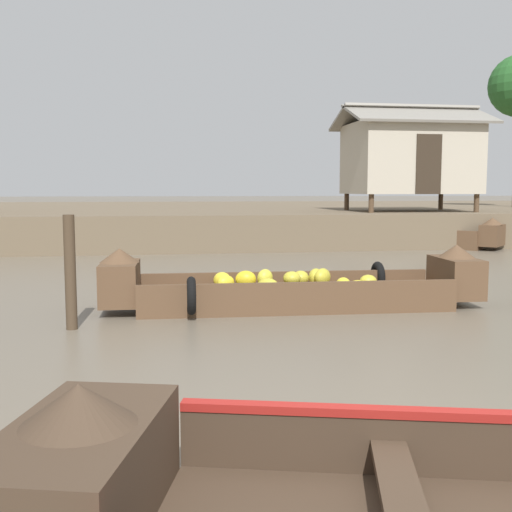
# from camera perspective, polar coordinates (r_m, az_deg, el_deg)

# --- Properties ---
(ground_plane) EXTENTS (300.00, 300.00, 0.00)m
(ground_plane) POSITION_cam_1_polar(r_m,az_deg,el_deg) (13.25, -3.59, -1.47)
(ground_plane) COLOR #665B4C
(riverbank_strip) EXTENTS (160.00, 20.00, 1.04)m
(riverbank_strip) POSITION_cam_1_polar(r_m,az_deg,el_deg) (26.92, -6.34, 3.46)
(riverbank_strip) COLOR brown
(riverbank_strip) RESTS_ON ground
(banana_boat) EXTENTS (5.61, 1.81, 0.91)m
(banana_boat) POSITION_cam_1_polar(r_m,az_deg,el_deg) (9.25, 3.45, -2.90)
(banana_boat) COLOR brown
(banana_boat) RESTS_ON ground
(fishing_skiff_distant) EXTENTS (4.55, 4.57, 0.94)m
(fishing_skiff_distant) POSITION_cam_1_polar(r_m,az_deg,el_deg) (20.04, 13.85, 1.82)
(fishing_skiff_distant) COLOR brown
(fishing_skiff_distant) RESTS_ON ground
(stilt_house_mid_left) EXTENTS (4.53, 3.40, 3.42)m
(stilt_house_mid_left) POSITION_cam_1_polar(r_m,az_deg,el_deg) (21.10, 13.87, 8.82)
(stilt_house_mid_left) COLOR #4C3826
(stilt_house_mid_left) RESTS_ON riverbank_strip
(mooring_post) EXTENTS (0.14, 0.14, 1.43)m
(mooring_post) POSITION_cam_1_polar(r_m,az_deg,el_deg) (8.07, -16.62, -1.45)
(mooring_post) COLOR #423323
(mooring_post) RESTS_ON ground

